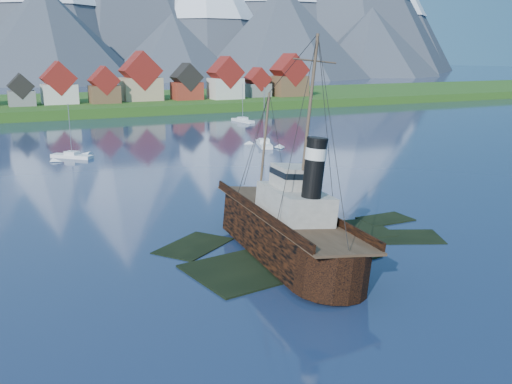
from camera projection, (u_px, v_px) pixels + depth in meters
name	position (u px, v px, depth m)	size (l,w,h in m)	color
ground	(298.00, 251.00, 57.53)	(1400.00, 1400.00, 0.00)	#192847
shoal	(303.00, 245.00, 60.25)	(31.71, 21.24, 1.14)	black
shore_bank	(60.00, 108.00, 205.73)	(600.00, 80.00, 3.20)	#234B15
seawall	(78.00, 119.00, 172.61)	(600.00, 2.50, 2.00)	#3F3D38
tugboat_wreck	(277.00, 225.00, 56.71)	(6.54, 28.19, 22.34)	black
sailboat_c	(72.00, 157.00, 108.37)	(7.42, 7.24, 10.69)	white
sailboat_d	(264.00, 145.00, 122.32)	(5.31, 9.82, 13.04)	white
sailboat_e	(243.00, 121.00, 165.38)	(3.12, 10.02, 11.46)	white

